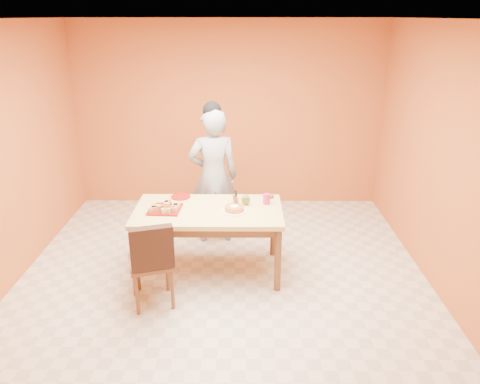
{
  "coord_description": "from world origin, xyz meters",
  "views": [
    {
      "loc": [
        0.22,
        -4.31,
        2.73
      ],
      "look_at": [
        0.19,
        0.3,
        0.98
      ],
      "focal_mm": 35.0,
      "sensor_mm": 36.0,
      "label": 1
    }
  ],
  "objects_px": {
    "person": "(213,177)",
    "checker_tin": "(269,196)",
    "egg_ornament": "(246,200)",
    "pastry_platter": "(165,209)",
    "dining_chair": "(151,261)",
    "red_dinner_plate": "(181,197)",
    "magenta_glass": "(266,199)",
    "sponge_cake": "(234,208)",
    "dining_table": "(208,217)"
  },
  "relations": [
    {
      "from": "person",
      "to": "checker_tin",
      "type": "height_order",
      "value": "person"
    },
    {
      "from": "egg_ornament",
      "to": "pastry_platter",
      "type": "bearing_deg",
      "value": 174.05
    },
    {
      "from": "dining_chair",
      "to": "red_dinner_plate",
      "type": "height_order",
      "value": "dining_chair"
    },
    {
      "from": "dining_chair",
      "to": "person",
      "type": "distance_m",
      "value": 1.6
    },
    {
      "from": "red_dinner_plate",
      "to": "magenta_glass",
      "type": "bearing_deg",
      "value": -10.86
    },
    {
      "from": "red_dinner_plate",
      "to": "egg_ornament",
      "type": "bearing_deg",
      "value": -16.61
    },
    {
      "from": "sponge_cake",
      "to": "egg_ornament",
      "type": "height_order",
      "value": "egg_ornament"
    },
    {
      "from": "magenta_glass",
      "to": "checker_tin",
      "type": "distance_m",
      "value": 0.2
    },
    {
      "from": "red_dinner_plate",
      "to": "egg_ornament",
      "type": "relative_size",
      "value": 1.83
    },
    {
      "from": "person",
      "to": "sponge_cake",
      "type": "bearing_deg",
      "value": 98.5
    },
    {
      "from": "dining_table",
      "to": "dining_chair",
      "type": "bearing_deg",
      "value": -129.18
    },
    {
      "from": "dining_chair",
      "to": "person",
      "type": "xyz_separation_m",
      "value": [
        0.53,
        1.46,
        0.37
      ]
    },
    {
      "from": "egg_ornament",
      "to": "magenta_glass",
      "type": "xyz_separation_m",
      "value": [
        0.23,
        0.04,
        -0.0
      ]
    },
    {
      "from": "dining_chair",
      "to": "egg_ornament",
      "type": "distance_m",
      "value": 1.26
    },
    {
      "from": "dining_chair",
      "to": "egg_ornament",
      "type": "relative_size",
      "value": 7.5
    },
    {
      "from": "dining_table",
      "to": "pastry_platter",
      "type": "height_order",
      "value": "pastry_platter"
    },
    {
      "from": "dining_table",
      "to": "pastry_platter",
      "type": "relative_size",
      "value": 4.77
    },
    {
      "from": "sponge_cake",
      "to": "checker_tin",
      "type": "relative_size",
      "value": 2.02
    },
    {
      "from": "person",
      "to": "red_dinner_plate",
      "type": "relative_size",
      "value": 7.59
    },
    {
      "from": "pastry_platter",
      "to": "sponge_cake",
      "type": "xyz_separation_m",
      "value": [
        0.75,
        -0.03,
        0.03
      ]
    },
    {
      "from": "egg_ornament",
      "to": "person",
      "type": "bearing_deg",
      "value": 104.02
    },
    {
      "from": "magenta_glass",
      "to": "egg_ornament",
      "type": "bearing_deg",
      "value": -171.24
    },
    {
      "from": "sponge_cake",
      "to": "magenta_glass",
      "type": "xyz_separation_m",
      "value": [
        0.35,
        0.22,
        0.02
      ]
    },
    {
      "from": "person",
      "to": "red_dinner_plate",
      "type": "bearing_deg",
      "value": 43.91
    },
    {
      "from": "dining_table",
      "to": "egg_ornament",
      "type": "xyz_separation_m",
      "value": [
        0.41,
        0.13,
        0.16
      ]
    },
    {
      "from": "magenta_glass",
      "to": "checker_tin",
      "type": "xyz_separation_m",
      "value": [
        0.04,
        0.19,
        -0.04
      ]
    },
    {
      "from": "person",
      "to": "magenta_glass",
      "type": "distance_m",
      "value": 0.91
    },
    {
      "from": "dining_chair",
      "to": "magenta_glass",
      "type": "bearing_deg",
      "value": 17.68
    },
    {
      "from": "dining_chair",
      "to": "magenta_glass",
      "type": "height_order",
      "value": "dining_chair"
    },
    {
      "from": "dining_table",
      "to": "sponge_cake",
      "type": "height_order",
      "value": "sponge_cake"
    },
    {
      "from": "egg_ornament",
      "to": "checker_tin",
      "type": "height_order",
      "value": "egg_ornament"
    },
    {
      "from": "dining_table",
      "to": "egg_ornament",
      "type": "bearing_deg",
      "value": 17.29
    },
    {
      "from": "dining_chair",
      "to": "person",
      "type": "relative_size",
      "value": 0.54
    },
    {
      "from": "magenta_glass",
      "to": "dining_table",
      "type": "bearing_deg",
      "value": -165.73
    },
    {
      "from": "person",
      "to": "sponge_cake",
      "type": "distance_m",
      "value": 0.92
    },
    {
      "from": "dining_table",
      "to": "person",
      "type": "bearing_deg",
      "value": 89.4
    },
    {
      "from": "dining_table",
      "to": "sponge_cake",
      "type": "xyz_separation_m",
      "value": [
        0.28,
        -0.06,
        0.13
      ]
    },
    {
      "from": "dining_table",
      "to": "dining_chair",
      "type": "xyz_separation_m",
      "value": [
        -0.53,
        -0.64,
        -0.19
      ]
    },
    {
      "from": "dining_table",
      "to": "person",
      "type": "xyz_separation_m",
      "value": [
        0.01,
        0.81,
        0.19
      ]
    },
    {
      "from": "dining_chair",
      "to": "red_dinner_plate",
      "type": "xyz_separation_m",
      "value": [
        0.18,
        0.99,
        0.29
      ]
    },
    {
      "from": "pastry_platter",
      "to": "magenta_glass",
      "type": "xyz_separation_m",
      "value": [
        1.1,
        0.19,
        0.05
      ]
    },
    {
      "from": "pastry_platter",
      "to": "checker_tin",
      "type": "bearing_deg",
      "value": 18.3
    },
    {
      "from": "checker_tin",
      "to": "person",
      "type": "bearing_deg",
      "value": 145.32
    },
    {
      "from": "dining_table",
      "to": "pastry_platter",
      "type": "distance_m",
      "value": 0.48
    },
    {
      "from": "dining_table",
      "to": "red_dinner_plate",
      "type": "bearing_deg",
      "value": 134.41
    },
    {
      "from": "egg_ornament",
      "to": "checker_tin",
      "type": "bearing_deg",
      "value": 23.23
    },
    {
      "from": "pastry_platter",
      "to": "magenta_glass",
      "type": "height_order",
      "value": "magenta_glass"
    },
    {
      "from": "dining_chair",
      "to": "pastry_platter",
      "type": "relative_size",
      "value": 2.75
    },
    {
      "from": "person",
      "to": "egg_ornament",
      "type": "xyz_separation_m",
      "value": [
        0.4,
        -0.69,
        -0.03
      ]
    },
    {
      "from": "dining_table",
      "to": "person",
      "type": "relative_size",
      "value": 0.94
    }
  ]
}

